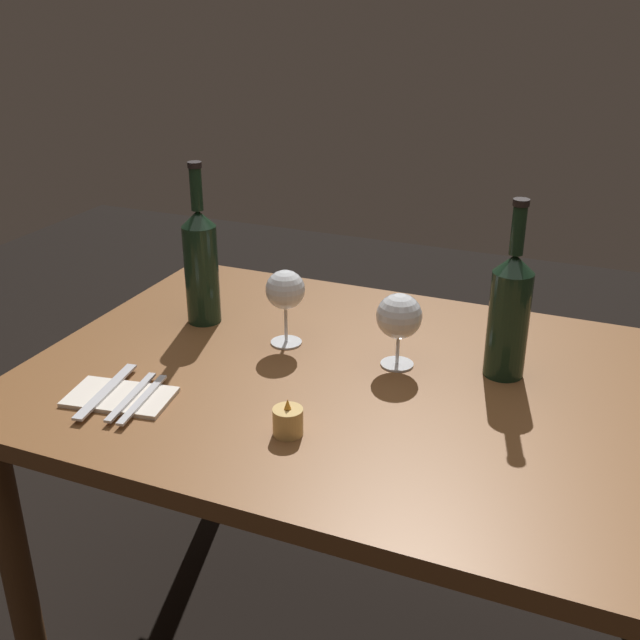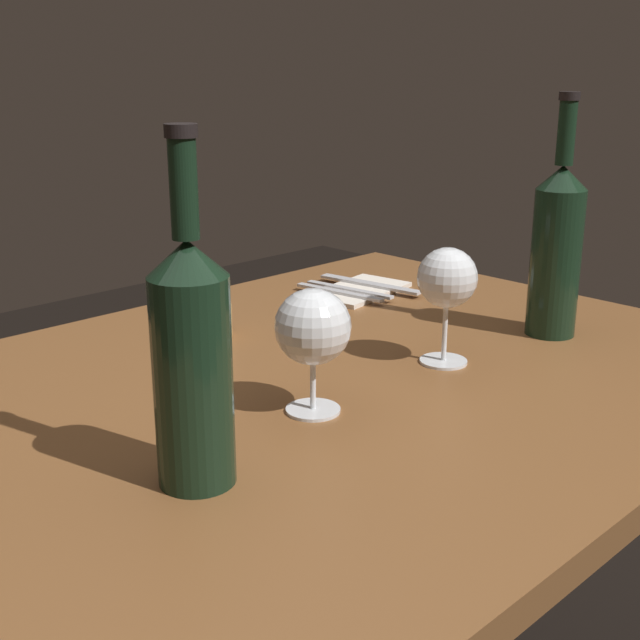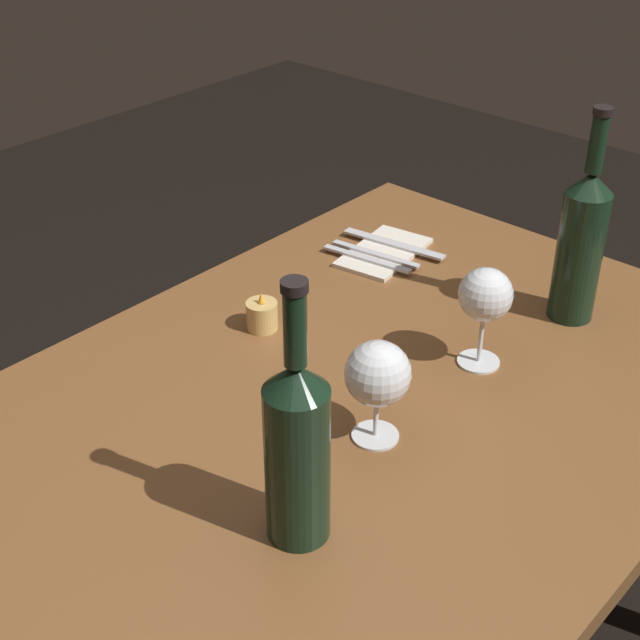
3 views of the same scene
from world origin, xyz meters
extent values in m
cube|color=brown|center=(0.00, 0.00, 0.72)|extent=(1.30, 0.90, 0.04)
cylinder|color=brown|center=(0.58, 0.38, 0.35)|extent=(0.06, 0.06, 0.70)
cylinder|color=white|center=(0.20, -0.08, 0.74)|extent=(0.07, 0.07, 0.00)
cylinder|color=white|center=(0.20, -0.08, 0.79)|extent=(0.01, 0.01, 0.08)
sphere|color=white|center=(0.20, -0.08, 0.86)|extent=(0.08, 0.08, 0.08)
cylinder|color=maroon|center=(0.20, -0.08, 0.86)|extent=(0.06, 0.06, 0.03)
cylinder|color=white|center=(-0.05, -0.08, 0.74)|extent=(0.07, 0.07, 0.00)
cylinder|color=white|center=(-0.05, -0.08, 0.78)|extent=(0.01, 0.01, 0.07)
sphere|color=white|center=(-0.05, -0.08, 0.85)|extent=(0.09, 0.09, 0.09)
cylinder|color=maroon|center=(-0.05, -0.08, 0.85)|extent=(0.07, 0.07, 0.03)
cylinder|color=black|center=(-0.25, -0.12, 0.85)|extent=(0.08, 0.08, 0.21)
cone|color=black|center=(-0.25, -0.12, 0.97)|extent=(0.08, 0.08, 0.03)
cylinder|color=black|center=(-0.25, -0.12, 1.03)|extent=(0.03, 0.03, 0.09)
cylinder|color=black|center=(-0.25, -0.12, 1.08)|extent=(0.03, 0.03, 0.01)
cylinder|color=black|center=(0.42, -0.12, 0.85)|extent=(0.07, 0.07, 0.22)
cone|color=black|center=(0.42, -0.12, 0.98)|extent=(0.07, 0.07, 0.03)
cylinder|color=black|center=(0.42, -0.12, 1.04)|extent=(0.03, 0.03, 0.09)
cylinder|color=black|center=(0.42, -0.12, 1.09)|extent=(0.03, 0.03, 0.01)
cylinder|color=#DBB266|center=(0.05, 0.24, 0.76)|extent=(0.05, 0.05, 0.05)
cylinder|color=white|center=(0.05, 0.24, 0.76)|extent=(0.04, 0.04, 0.03)
cone|color=#F99E2D|center=(0.05, 0.24, 0.80)|extent=(0.01, 0.01, 0.02)
cube|color=silver|center=(0.38, 0.25, 0.74)|extent=(0.20, 0.14, 0.01)
cube|color=silver|center=(0.36, 0.25, 0.75)|extent=(0.04, 0.18, 0.00)
cube|color=silver|center=(0.33, 0.25, 0.75)|extent=(0.04, 0.18, 0.00)
cube|color=silver|center=(0.41, 0.25, 0.75)|extent=(0.05, 0.21, 0.00)
camera|label=1|loc=(-0.43, 1.24, 1.44)|focal=42.93mm
camera|label=2|loc=(-0.68, -0.74, 1.14)|focal=46.74mm
camera|label=3|loc=(-0.84, -0.68, 1.55)|focal=51.78mm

